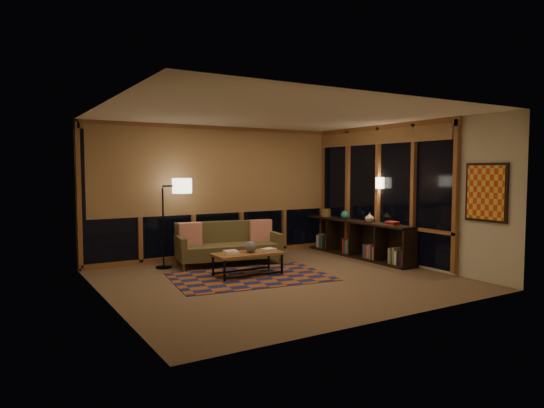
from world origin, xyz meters
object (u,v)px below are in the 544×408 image
bookshelf (356,238)px  coffee_table (248,264)px  sofa (229,244)px  floor_lamp (163,223)px

bookshelf → coffee_table: bearing=-170.8°
coffee_table → sofa: bearing=82.3°
coffee_table → bookshelf: bookshelf is taller
floor_lamp → bookshelf: floor_lamp is taller
bookshelf → floor_lamp: bearing=166.5°
sofa → floor_lamp: size_ratio=1.17×
sofa → coffee_table: size_ratio=1.63×
coffee_table → bookshelf: 2.84m
sofa → coffee_table: sofa is taller
sofa → bookshelf: size_ratio=0.64×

